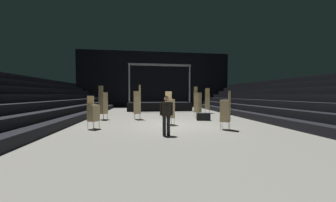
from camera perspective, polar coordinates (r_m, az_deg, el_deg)
ground_plane at (r=10.12m, az=1.41°, el=-8.19°), size 22.00×30.00×0.10m
arena_end_wall at (r=24.99m, az=-4.03°, el=7.27°), size 22.00×0.30×8.00m
bleacher_bank_left at (r=12.80m, az=-39.77°, el=0.80°), size 5.25×24.00×3.15m
bleacher_bank_right at (r=14.71m, az=34.91°, el=1.02°), size 5.25×24.00×3.15m
stage_riser at (r=19.11m, az=-2.91°, el=-1.48°), size 6.94×2.63×5.02m
man_with_tie at (r=7.26m, az=-0.57°, el=-4.10°), size 0.57×0.24×1.72m
chair_stack_front_left at (r=12.30m, az=-10.34°, el=-0.36°), size 0.52×0.52×2.48m
chair_stack_front_right at (r=9.93m, az=0.63°, el=-2.37°), size 0.55×0.55×1.96m
chair_stack_mid_left at (r=13.33m, az=9.97°, el=-0.34°), size 0.62×0.62×2.39m
chair_stack_mid_right at (r=9.51m, az=-23.89°, el=-3.51°), size 0.61×0.61×1.71m
chair_stack_mid_centre at (r=9.00m, az=18.79°, el=-2.95°), size 0.62×0.62×1.96m
chair_stack_rear_left at (r=16.64m, az=13.13°, el=0.12°), size 0.56×0.56×2.39m
chair_stack_rear_right at (r=12.86m, az=-21.01°, el=-0.54°), size 0.61×0.61×2.39m
equipment_road_case at (r=12.03m, az=11.77°, el=-5.19°), size 1.00×0.76×0.48m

